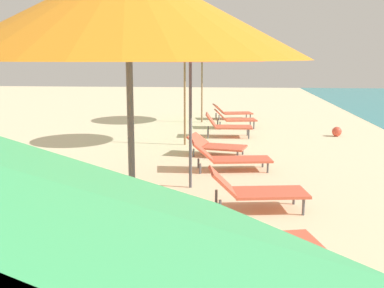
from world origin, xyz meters
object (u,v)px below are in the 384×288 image
at_px(lounger_sixth_inland, 216,145).
at_px(beach_ball, 337,132).
at_px(umbrella_fourth, 128,11).
at_px(lounger_fifth_shoreside, 230,157).
at_px(umbrella_farthest, 202,48).
at_px(lounger_farthest_inland, 234,118).
at_px(umbrella_sixth, 185,35).
at_px(lounger_farthest_shoreside, 232,112).
at_px(lounger_fifth_inland, 256,190).
at_px(lounger_sixth_shoreside, 227,125).
at_px(umbrella_fifth, 190,45).
at_px(lounger_fourth_shoreside, 241,242).

bearing_deg(lounger_sixth_inland, beach_ball, 53.86).
xyz_separation_m(umbrella_fourth, lounger_fifth_shoreside, (0.69, 5.49, -2.23)).
xyz_separation_m(lounger_sixth_inland, umbrella_farthest, (-0.70, 5.31, 2.22)).
relative_size(umbrella_fourth, lounger_fifth_shoreside, 1.82).
height_order(umbrella_farthest, lounger_farthest_inland, umbrella_farthest).
height_order(umbrella_sixth, lounger_farthest_shoreside, umbrella_sixth).
relative_size(lounger_fifth_inland, lounger_sixth_inland, 1.07).
bearing_deg(umbrella_fourth, lounger_fifth_shoreside, 82.82).
distance_m(lounger_fifth_inland, lounger_farthest_shoreside, 9.95).
xyz_separation_m(umbrella_sixth, lounger_sixth_shoreside, (1.02, 1.24, -2.36)).
xyz_separation_m(umbrella_fifth, beach_ball, (3.55, 5.45, -2.23)).
bearing_deg(umbrella_fifth, lounger_fifth_shoreside, 62.72).
bearing_deg(umbrella_farthest, umbrella_fifth, -87.40).
xyz_separation_m(lounger_sixth_shoreside, lounger_sixth_inland, (-0.19, -2.46, -0.09)).
bearing_deg(umbrella_fourth, lounger_sixth_shoreside, 86.50).
distance_m(lounger_fifth_shoreside, lounger_sixth_inland, 1.39).
relative_size(umbrella_fourth, umbrella_fifth, 1.08).
bearing_deg(umbrella_fifth, umbrella_farthest, 92.60).
relative_size(umbrella_fourth, lounger_farthest_shoreside, 2.00).
height_order(umbrella_sixth, umbrella_farthest, umbrella_sixth).
xyz_separation_m(lounger_fourth_shoreside, lounger_farthest_shoreside, (-0.17, 11.97, -0.09)).
bearing_deg(lounger_fifth_inland, lounger_sixth_shoreside, 86.32).
bearing_deg(lounger_fourth_shoreside, lounger_farthest_shoreside, 77.06).
height_order(umbrella_fourth, lounger_fifth_inland, umbrella_fourth).
distance_m(lounger_sixth_shoreside, lounger_farthest_shoreside, 3.76).
relative_size(umbrella_fifth, beach_ball, 10.10).
relative_size(lounger_fifth_shoreside, umbrella_farthest, 0.57).
bearing_deg(lounger_farthest_shoreside, lounger_farthest_inland, -100.77).
height_order(lounger_fourth_shoreside, lounger_farthest_inland, lounger_fourth_shoreside).
height_order(umbrella_fourth, umbrella_sixth, umbrella_sixth).
xyz_separation_m(lounger_fifth_inland, lounger_farthest_shoreside, (-0.41, 9.94, -0.06)).
bearing_deg(beach_ball, lounger_sixth_shoreside, -172.87).
bearing_deg(lounger_farthest_shoreside, beach_ball, -62.48).
xyz_separation_m(lounger_fifth_shoreside, lounger_sixth_inland, (-0.31, 1.36, -0.03)).
relative_size(lounger_sixth_shoreside, lounger_sixth_inland, 0.95).
bearing_deg(lounger_fourth_shoreside, umbrella_sixth, 86.83).
relative_size(lounger_fifth_inland, lounger_sixth_shoreside, 1.13).
relative_size(umbrella_fourth, umbrella_sixth, 0.95).
xyz_separation_m(umbrella_fifth, umbrella_sixth, (-0.50, 3.83, 0.33)).
relative_size(umbrella_fifth, umbrella_sixth, 0.88).
relative_size(lounger_fifth_shoreside, lounger_sixth_inland, 1.17).
bearing_deg(lounger_sixth_shoreside, lounger_farthest_inland, 80.74).
bearing_deg(lounger_fifth_shoreside, umbrella_sixth, 105.22).
bearing_deg(lounger_sixth_shoreside, umbrella_fifth, -98.24).
relative_size(umbrella_fourth, lounger_fifth_inland, 1.99).
bearing_deg(lounger_fifth_inland, umbrella_sixth, 98.85).
xyz_separation_m(umbrella_fifth, umbrella_farthest, (-0.36, 7.92, 0.09)).
height_order(lounger_sixth_inland, umbrella_farthest, umbrella_farthest).
xyz_separation_m(umbrella_fifth, lounger_farthest_inland, (0.72, 6.73, -2.06)).
distance_m(umbrella_farthest, lounger_farthest_shoreside, 2.58).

